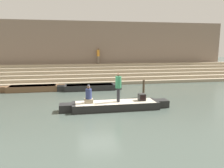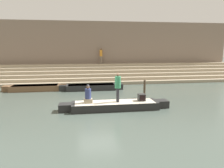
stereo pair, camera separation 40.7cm
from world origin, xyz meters
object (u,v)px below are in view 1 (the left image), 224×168
rowboat_main (115,105)px  person_on_steps (98,55)px  person_standing (118,85)px  mooring_post (144,89)px  person_rowing (89,96)px  moored_boat_shore (33,88)px  tv_set (142,97)px  moored_boat_distant (90,87)px

rowboat_main → person_on_steps: bearing=86.7°
person_standing → person_on_steps: 12.61m
mooring_post → person_on_steps: size_ratio=0.73×
person_rowing → moored_boat_shore: size_ratio=0.21×
rowboat_main → person_on_steps: size_ratio=3.74×
rowboat_main → tv_set: bearing=0.8°
moored_boat_shore → person_rowing: bearing=-52.9°
moored_boat_shore → tv_set: bearing=-36.8°
moored_boat_distant → person_on_steps: person_on_steps is taller
person_rowing → moored_boat_distant: person_rowing is taller
rowboat_main → moored_boat_distant: bearing=98.3°
moored_boat_shore → rowboat_main: bearing=-44.3°
mooring_post → person_on_steps: bearing=103.1°
moored_boat_distant → mooring_post: bearing=-48.6°
tv_set → person_on_steps: person_on_steps is taller
tv_set → moored_boat_shore: bearing=134.2°
person_rowing → person_on_steps: person_on_steps is taller
mooring_post → moored_boat_distant: bearing=136.9°
moored_boat_distant → person_rowing: bearing=-100.5°
person_standing → moored_boat_shore: person_standing is taller
mooring_post → moored_boat_shore: bearing=155.6°
person_standing → moored_boat_distant: (-1.25, 6.28, -1.21)m
person_on_steps → mooring_post: bearing=91.5°
rowboat_main → person_on_steps: (0.43, 12.54, 2.61)m
rowboat_main → moored_boat_distant: (-1.07, 6.29, 0.01)m
tv_set → moored_boat_shore: 10.08m
tv_set → moored_boat_distant: bearing=109.1°
moored_boat_distant → mooring_post: (3.77, -3.53, 0.40)m
person_rowing → moored_boat_distant: (0.55, 6.26, -0.64)m
rowboat_main → person_on_steps: 12.82m
moored_boat_shore → mooring_post: 9.46m
mooring_post → tv_set: bearing=-110.5°
tv_set → person_on_steps: (-1.26, 12.48, 2.18)m
person_standing → person_on_steps: (0.25, 12.53, 1.38)m
mooring_post → person_on_steps: 10.27m
moored_boat_shore → mooring_post: mooring_post is taller
person_standing → moored_boat_shore: 9.10m
tv_set → moored_boat_shore: (-7.60, 6.61, -0.41)m
person_standing → person_rowing: 1.88m
person_standing → person_rowing: bearing=-168.8°
moored_boat_distant → mooring_post: 5.18m
person_rowing → person_on_steps: (2.05, 12.51, 1.95)m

